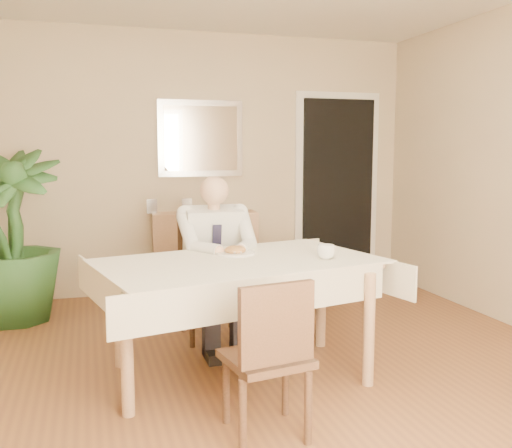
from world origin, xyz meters
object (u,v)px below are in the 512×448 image
object	(u,v)px
chair_near	(270,352)
seated_man	(218,253)
coffee_mug	(326,252)
dining_table	(239,273)
potted_palm	(12,236)
chair_far	(210,266)
sideboard	(205,253)

from	to	relation	value
chair_near	seated_man	bearing A→B (deg)	77.38
coffee_mug	seated_man	bearing A→B (deg)	126.65
dining_table	coffee_mug	distance (m)	0.57
chair_near	seated_man	size ratio (longest dim) A/B	0.66
dining_table	chair_near	xyz separation A→B (m)	(-0.06, -0.84, -0.21)
dining_table	coffee_mug	bearing A→B (deg)	-26.05
seated_man	chair_near	bearing A→B (deg)	-92.54
chair_near	seated_man	xyz separation A→B (m)	(0.06, 1.43, 0.24)
chair_near	dining_table	bearing A→B (deg)	75.58
dining_table	potted_palm	xyz separation A→B (m)	(-1.51, 1.69, 0.05)
seated_man	potted_palm	bearing A→B (deg)	144.05
chair_far	chair_near	distance (m)	1.73
chair_far	potted_palm	xyz separation A→B (m)	(-1.51, 0.80, 0.18)
chair_near	sideboard	xyz separation A→B (m)	(0.28, 2.99, -0.05)
chair_near	potted_palm	world-z (taller)	potted_palm
seated_man	dining_table	bearing A→B (deg)	-90.00
coffee_mug	chair_near	bearing A→B (deg)	-130.11
chair_near	potted_palm	distance (m)	2.92
coffee_mug	potted_palm	world-z (taller)	potted_palm
seated_man	coffee_mug	distance (m)	0.90
potted_palm	coffee_mug	bearing A→B (deg)	-41.58
sideboard	potted_palm	distance (m)	1.82
chair_far	dining_table	bearing A→B (deg)	-84.16
dining_table	chair_far	distance (m)	0.90
chair_far	potted_palm	world-z (taller)	potted_palm
chair_near	potted_palm	bearing A→B (deg)	109.72
seated_man	coffee_mug	xyz separation A→B (m)	(0.54, -0.72, 0.11)
chair_near	chair_far	bearing A→B (deg)	77.81
chair_near	seated_man	distance (m)	1.45
chair_far	sideboard	xyz separation A→B (m)	(0.22, 1.27, -0.13)
chair_far	seated_man	world-z (taller)	seated_man
dining_table	chair_far	bearing A→B (deg)	77.21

